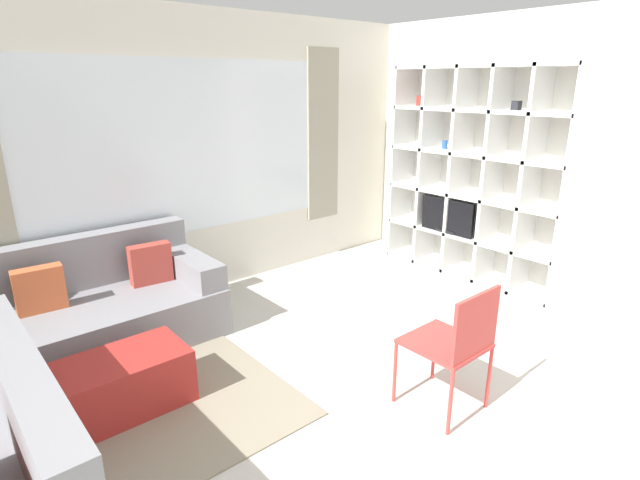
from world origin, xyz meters
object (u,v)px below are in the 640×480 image
at_px(shelving_unit, 477,175).
at_px(folding_chair, 457,339).
at_px(ottoman, 121,385).
at_px(couch_main, 90,312).

xyz_separation_m(shelving_unit, folding_chair, (-2.21, -1.35, -0.58)).
xyz_separation_m(shelving_unit, ottoman, (-3.83, 0.03, -0.91)).
distance_m(shelving_unit, folding_chair, 2.66).
relative_size(shelving_unit, couch_main, 1.14).
bearing_deg(folding_chair, couch_main, -57.41).
bearing_deg(ottoman, couch_main, 83.26).
height_order(couch_main, ottoman, couch_main).
distance_m(shelving_unit, ottoman, 3.94).
bearing_deg(shelving_unit, folding_chair, -148.54).
height_order(shelving_unit, folding_chair, shelving_unit).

